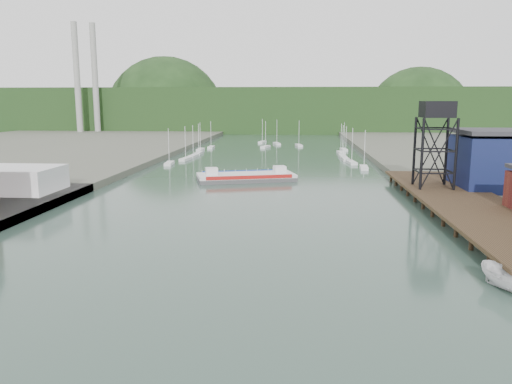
# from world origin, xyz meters

# --- Properties ---
(ground) EXTENTS (600.00, 600.00, 0.00)m
(ground) POSITION_xyz_m (0.00, 0.00, 0.00)
(ground) COLOR #2C443A
(ground) RESTS_ON ground
(east_pier) EXTENTS (14.00, 70.00, 2.45)m
(east_pier) POSITION_xyz_m (37.00, 45.00, 1.90)
(east_pier) COLOR black
(east_pier) RESTS_ON ground
(white_shed) EXTENTS (18.00, 12.00, 4.50)m
(white_shed) POSITION_xyz_m (-44.00, 50.00, 3.85)
(white_shed) COLOR silver
(white_shed) RESTS_ON west_quay
(lift_tower) EXTENTS (6.50, 6.50, 16.00)m
(lift_tower) POSITION_xyz_m (35.00, 58.00, 15.65)
(lift_tower) COLOR black
(lift_tower) RESTS_ON east_pier
(marina_sailboats) EXTENTS (57.71, 92.65, 0.90)m
(marina_sailboats) POSITION_xyz_m (0.08, 138.46, 0.35)
(marina_sailboats) COLOR silver
(marina_sailboats) RESTS_ON ground
(smokestacks) EXTENTS (11.20, 8.20, 60.00)m
(smokestacks) POSITION_xyz_m (-106.00, 232.50, 30.00)
(smokestacks) COLOR gray
(smokestacks) RESTS_ON ground
(distant_hills) EXTENTS (500.00, 120.00, 80.00)m
(distant_hills) POSITION_xyz_m (-3.98, 301.35, 10.38)
(distant_hills) COLOR black
(distant_hills) RESTS_ON ground
(chain_ferry) EXTENTS (23.85, 14.83, 3.20)m
(chain_ferry) POSITION_xyz_m (-2.31, 76.50, 0.92)
(chain_ferry) COLOR #464648
(chain_ferry) RESTS_ON ground
(motorboat) EXTENTS (4.67, 6.99, 2.53)m
(motorboat) POSITION_xyz_m (29.76, 10.05, 1.26)
(motorboat) COLOR silver
(motorboat) RESTS_ON ground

